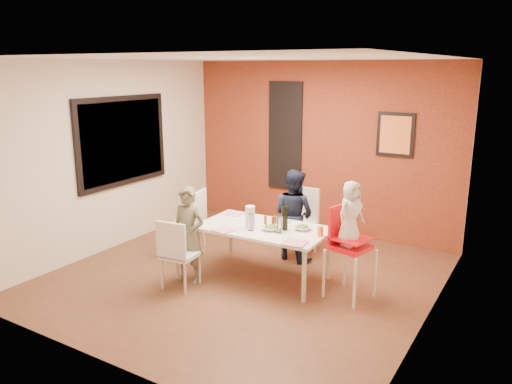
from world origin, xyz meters
The scene contains 35 objects.
ground centered at (0.00, 0.00, 0.00)m, with size 4.50×4.50×0.00m, color brown.
ceiling centered at (0.00, 0.00, 2.70)m, with size 4.50×4.50×0.02m, color white.
wall_back centered at (0.00, 2.25, 1.35)m, with size 4.50×0.02×2.70m, color beige.
wall_front centered at (0.00, -2.25, 1.35)m, with size 4.50×0.02×2.70m, color beige.
wall_left centered at (-2.25, 0.00, 1.35)m, with size 0.02×4.50×2.70m, color beige.
wall_right centered at (2.25, 0.00, 1.35)m, with size 0.02×4.50×2.70m, color beige.
brick_accent_wall centered at (0.00, 2.23, 1.35)m, with size 4.50×0.02×2.70m, color maroon.
picture_window_frame centered at (-2.22, 0.20, 1.55)m, with size 0.05×1.70×1.30m, color black.
picture_window_pane centered at (-2.21, 0.20, 1.55)m, with size 0.02×1.55×1.15m, color black.
glassblock_strip centered at (-0.60, 2.21, 1.50)m, with size 0.55×0.03×1.70m, color silver.
glassblock_surround centered at (-0.60, 2.21, 1.50)m, with size 0.60×0.03×1.76m, color black.
art_print_frame centered at (1.20, 2.21, 1.65)m, with size 0.54×0.03×0.64m, color black.
art_print_canvas centered at (1.20, 2.19, 1.65)m, with size 0.44×0.01×0.54m, color orange.
dining_table centered at (0.22, 0.11, 0.61)m, with size 1.63×0.93×0.67m.
chair_near centered at (-0.49, -0.71, 0.48)m, with size 0.44×0.44×0.86m.
chair_far centered at (0.24, 1.14, 0.53)m, with size 0.44×0.44×0.95m.
chair_left centered at (-0.98, 0.20, 0.54)m, with size 0.53×0.53×0.96m.
high_chair centered at (1.30, 0.17, 0.65)m, with size 0.54×0.54×1.08m.
child_near centered at (-0.50, -0.47, 0.60)m, with size 0.44×0.29×1.21m, color brown.
child_far centered at (0.24, 0.89, 0.63)m, with size 0.62×0.48×1.27m, color black.
toddler centered at (1.33, 0.16, 1.01)m, with size 0.36×0.24×0.74m, color beige.
plate_near_left centered at (-0.12, -0.24, 0.68)m, with size 0.23×0.23×0.01m, color white.
plate_far_mid centered at (0.29, 0.41, 0.68)m, with size 0.21×0.21×0.01m, color white.
plate_near_right centered at (0.83, -0.22, 0.68)m, with size 0.25×0.25×0.01m, color silver.
plate_far_left centered at (-0.41, 0.39, 0.68)m, with size 0.23×0.23×0.01m, color white.
salad_bowl_a centered at (0.36, 0.06, 0.70)m, with size 0.22×0.22×0.05m, color white.
salad_bowl_b centered at (0.69, 0.26, 0.69)m, with size 0.20×0.20×0.05m, color white.
wine_bottle centered at (0.50, 0.15, 0.82)m, with size 0.08×0.08×0.30m, color black.
wine_glass_a centered at (0.15, -0.07, 0.77)m, with size 0.07×0.07×0.20m, color white.
wine_glass_b centered at (0.49, 0.03, 0.77)m, with size 0.07×0.07×0.21m, color silver.
paper_towel_roll centered at (0.08, 0.03, 0.80)m, with size 0.12×0.12×0.27m, color silver.
condiment_red centered at (0.35, 0.13, 0.75)m, with size 0.04×0.04×0.15m, color red.
condiment_green centered at (0.34, 0.19, 0.74)m, with size 0.04×0.04×0.14m, color #336822.
condiment_brown centered at (0.25, 0.11, 0.75)m, with size 0.04×0.04×0.15m, color brown.
sippy_cup centered at (0.96, 0.17, 0.73)m, with size 0.07×0.07×0.12m, color orange.
Camera 1 is at (3.20, -4.98, 2.60)m, focal length 35.00 mm.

